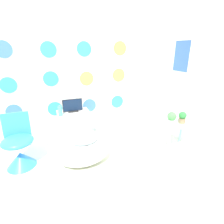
{
  "coord_description": "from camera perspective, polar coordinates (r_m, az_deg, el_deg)",
  "views": [
    {
      "loc": [
        -0.44,
        -1.62,
        1.68
      ],
      "look_at": [
        0.51,
        0.82,
        0.73
      ],
      "focal_mm": 28.0,
      "sensor_mm": 36.0,
      "label": 1
    }
  ],
  "objects": [
    {
      "name": "tv_cabinet",
      "position": [
        3.43,
        -12.23,
        -4.37
      ],
      "size": [
        0.58,
        0.38,
        0.58
      ],
      "color": "silver",
      "rests_on": "ground_plane"
    },
    {
      "name": "potted_plant_left",
      "position": [
        3.04,
        18.88,
        -1.88
      ],
      "size": [
        0.15,
        0.15,
        0.23
      ],
      "color": "white",
      "rests_on": "side_table"
    },
    {
      "name": "ground_plane",
      "position": [
        2.37,
        -4.79,
        -25.13
      ],
      "size": [
        12.0,
        12.0,
        0.0
      ],
      "primitive_type": "plane",
      "color": "silver"
    },
    {
      "name": "potted_plant_right",
      "position": [
        3.19,
        21.98,
        -1.57
      ],
      "size": [
        0.13,
        0.13,
        0.2
      ],
      "color": "#8C6B4C",
      "rests_on": "side_table"
    },
    {
      "name": "tv",
      "position": [
        3.29,
        -12.74,
        1.86
      ],
      "size": [
        0.36,
        0.12,
        0.24
      ],
      "color": "black",
      "rests_on": "tv_cabinet"
    },
    {
      "name": "wall_right",
      "position": [
        3.43,
        22.64,
        12.28
      ],
      "size": [
        0.06,
        2.71,
        2.6
      ],
      "color": "white",
      "rests_on": "ground_plane"
    },
    {
      "name": "side_table",
      "position": [
        3.18,
        20.18,
        -5.28
      ],
      "size": [
        0.51,
        0.29,
        0.48
      ],
      "color": "#99E0D8",
      "rests_on": "ground_plane"
    },
    {
      "name": "chair",
      "position": [
        2.97,
        -28.0,
        -10.89
      ],
      "size": [
        0.44,
        0.44,
        0.8
      ],
      "color": "#338CE0",
      "rests_on": "ground_plane"
    },
    {
      "name": "bathtub",
      "position": [
        2.74,
        -9.5,
        -11.93
      ],
      "size": [
        0.83,
        0.58,
        0.48
      ],
      "color": "white",
      "rests_on": "ground_plane"
    },
    {
      "name": "wall_back_dotted",
      "position": [
        3.4,
        -14.1,
        13.0
      ],
      "size": [
        4.78,
        0.05,
        2.6
      ],
      "color": "white",
      "rests_on": "ground_plane"
    },
    {
      "name": "vase",
      "position": [
        3.14,
        -16.57,
        0.29
      ],
      "size": [
        0.07,
        0.07,
        0.19
      ],
      "color": "#51B2AD",
      "rests_on": "tv_cabinet"
    },
    {
      "name": "rug",
      "position": [
        2.81,
        -8.92,
        -16.84
      ],
      "size": [
        1.28,
        0.68,
        0.01
      ],
      "color": "silver",
      "rests_on": "ground_plane"
    }
  ]
}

